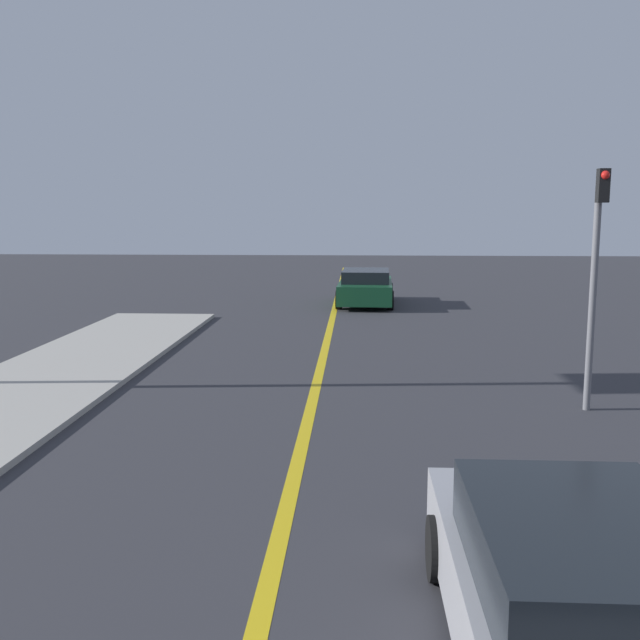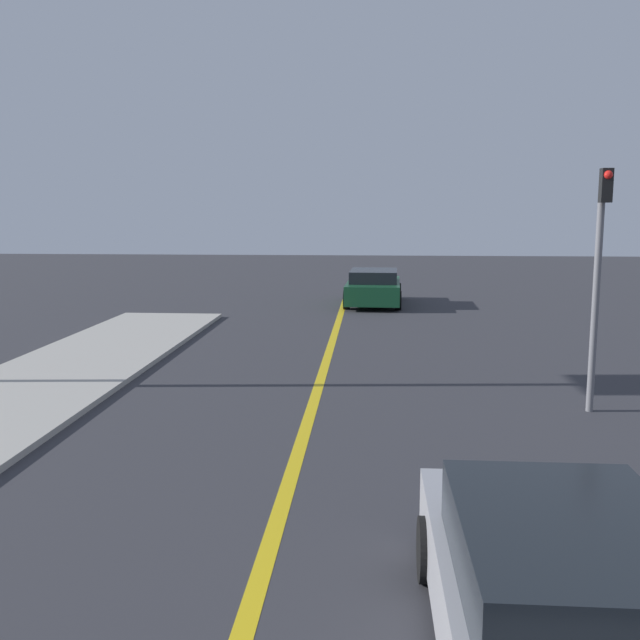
{
  "view_description": "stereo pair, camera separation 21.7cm",
  "coord_description": "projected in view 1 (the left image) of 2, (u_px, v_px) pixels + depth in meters",
  "views": [
    {
      "loc": [
        0.8,
        4.86,
        3.43
      ],
      "look_at": [
        0.22,
        15.93,
        1.72
      ],
      "focal_mm": 40.0,
      "sensor_mm": 36.0,
      "label": 1
    },
    {
      "loc": [
        1.02,
        4.87,
        3.43
      ],
      "look_at": [
        0.22,
        15.93,
        1.72
      ],
      "focal_mm": 40.0,
      "sensor_mm": 36.0,
      "label": 2
    }
  ],
  "objects": [
    {
      "name": "road_center_line",
      "position": [
        314.0,
        393.0,
        13.54
      ],
      "size": [
        0.2,
        60.0,
        0.01
      ],
      "color": "gold",
      "rests_on": "ground_plane"
    },
    {
      "name": "car_near_right_lane",
      "position": [
        575.0,
        596.0,
        5.23
      ],
      "size": [
        1.9,
        4.13,
        1.31
      ],
      "rotation": [
        0.0,
        0.0,
        -0.0
      ],
      "color": "#9E9EA3",
      "rests_on": "ground_plane"
    },
    {
      "name": "car_ahead_center",
      "position": [
        366.0,
        287.0,
        26.11
      ],
      "size": [
        2.13,
        4.39,
        1.3
      ],
      "rotation": [
        0.0,
        0.0,
        -0.03
      ],
      "color": "#144728",
      "rests_on": "ground_plane"
    },
    {
      "name": "traffic_light",
      "position": [
        596.0,
        265.0,
        11.96
      ],
      "size": [
        0.18,
        0.4,
        4.11
      ],
      "color": "slate",
      "rests_on": "ground_plane"
    }
  ]
}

